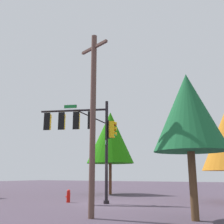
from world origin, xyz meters
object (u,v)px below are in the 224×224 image
at_px(signal_pole_assembly, 84,128).
at_px(fire_hydrant, 68,196).
at_px(utility_pole, 93,117).
at_px(tree_near, 188,112).
at_px(tree_far, 110,137).

xyz_separation_m(signal_pole_assembly, fire_hydrant, (1.13, -0.07, -4.45)).
bearing_deg(utility_pole, fire_hydrant, -45.37).
height_order(signal_pole_assembly, tree_near, signal_pole_assembly).
distance_m(signal_pole_assembly, utility_pole, 6.23).
height_order(signal_pole_assembly, tree_far, tree_far).
relative_size(utility_pole, tree_near, 1.36).
relative_size(utility_pole, tree_far, 1.05).
height_order(signal_pole_assembly, utility_pole, utility_pole).
xyz_separation_m(fire_hydrant, tree_near, (-8.88, 3.57, 4.00)).
relative_size(signal_pole_assembly, fire_hydrant, 8.06).
height_order(utility_pole, tree_far, utility_pole).
bearing_deg(fire_hydrant, utility_pole, 134.63).
bearing_deg(tree_near, fire_hydrant, -21.92).
xyz_separation_m(utility_pole, tree_far, (6.12, -13.12, 1.07)).
bearing_deg(signal_pole_assembly, fire_hydrant, -3.72).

